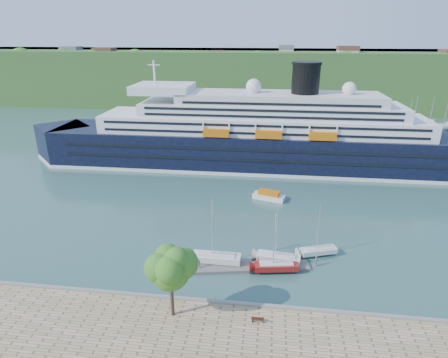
% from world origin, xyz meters
% --- Properties ---
extents(ground, '(400.00, 400.00, 0.00)m').
position_xyz_m(ground, '(0.00, 0.00, 0.00)').
color(ground, '#325A53').
rests_on(ground, ground).
extents(far_hillside, '(400.00, 50.00, 24.00)m').
position_xyz_m(far_hillside, '(0.00, 145.00, 12.00)').
color(far_hillside, '#2B5120').
rests_on(far_hillside, ground).
extents(quay_coping, '(220.00, 0.50, 0.30)m').
position_xyz_m(quay_coping, '(0.00, -0.20, 1.15)').
color(quay_coping, slate).
rests_on(quay_coping, promenade).
extents(cruise_ship, '(114.22, 17.57, 25.62)m').
position_xyz_m(cruise_ship, '(0.43, 53.70, 12.81)').
color(cruise_ship, black).
rests_on(cruise_ship, ground).
extents(park_bench, '(1.51, 0.69, 0.95)m').
position_xyz_m(park_bench, '(4.47, -2.83, 1.47)').
color(park_bench, '#492114').
rests_on(park_bench, promenade).
extents(promenade_tree, '(5.99, 5.99, 9.91)m').
position_xyz_m(promenade_tree, '(-5.42, -2.91, 5.96)').
color(promenade_tree, '#2F691B').
rests_on(promenade_tree, promenade).
extents(floating_pontoon, '(19.14, 5.73, 0.42)m').
position_xyz_m(floating_pontoon, '(1.96, 8.67, 0.21)').
color(floating_pontoon, slate).
rests_on(floating_pontoon, ground).
extents(sailboat_white_near, '(7.83, 2.26, 10.08)m').
position_xyz_m(sailboat_white_near, '(-2.07, 9.39, 5.04)').
color(sailboat_white_near, silver).
rests_on(sailboat_white_near, ground).
extents(sailboat_red, '(7.08, 3.02, 8.85)m').
position_xyz_m(sailboat_red, '(6.63, 8.54, 4.43)').
color(sailboat_red, maroon).
rests_on(sailboat_red, ground).
extents(sailboat_white_far, '(6.40, 3.58, 7.98)m').
position_xyz_m(sailboat_white_far, '(13.05, 13.62, 3.99)').
color(sailboat_white_far, silver).
rests_on(sailboat_white_far, ground).
extents(tender_launch, '(6.85, 4.00, 1.79)m').
position_xyz_m(tender_launch, '(5.18, 33.34, 0.90)').
color(tender_launch, '#CD640C').
rests_on(tender_launch, ground).
extents(sailboat_extra, '(7.14, 2.81, 8.98)m').
position_xyz_m(sailboat_extra, '(6.98, 10.75, 4.49)').
color(sailboat_extra, silver).
rests_on(sailboat_extra, ground).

